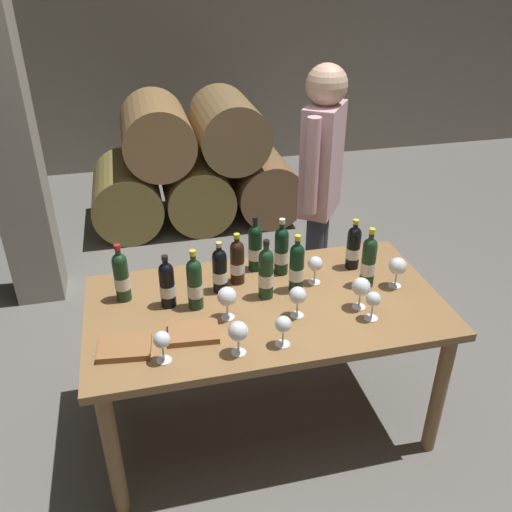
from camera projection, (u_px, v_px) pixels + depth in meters
The scene contains 28 objects.
ground_plane at pixel (264, 417), 2.98m from camera, with size 14.00×14.00×0.00m, color #66635E.
cellar_back_wall at pixel (170, 38), 5.83m from camera, with size 10.00×0.24×2.80m, color gray.
barrel_stack at pixel (195, 166), 4.92m from camera, with size 1.86×0.90×1.15m.
stone_pillar at pixel (5, 119), 3.42m from camera, with size 0.32×0.32×2.60m, color gray.
dining_table at pixel (266, 319), 2.64m from camera, with size 1.70×0.90×0.76m.
wine_bottle_0 at pixel (220, 270), 2.64m from camera, with size 0.07×0.07×0.27m.
wine_bottle_1 at pixel (369, 261), 2.67m from camera, with size 0.07×0.07×0.32m.
wine_bottle_2 at pixel (237, 261), 2.71m from camera, with size 0.07×0.07×0.27m.
wine_bottle_3 at pixel (121, 276), 2.57m from camera, with size 0.07×0.07×0.30m.
wine_bottle_4 at pixel (281, 250), 2.78m from camera, with size 0.07×0.07×0.31m.
wine_bottle_5 at pixel (353, 247), 2.83m from camera, with size 0.07×0.07×0.28m.
wine_bottle_6 at pixel (266, 273), 2.59m from camera, with size 0.07×0.07×0.31m.
wine_bottle_7 at pixel (297, 267), 2.64m from camera, with size 0.07×0.07×0.31m.
wine_bottle_8 at pixel (255, 247), 2.81m from camera, with size 0.07×0.07×0.31m.
wine_bottle_9 at pixel (195, 283), 2.51m from camera, with size 0.07×0.07×0.31m.
wine_bottle_10 at pixel (167, 284), 2.53m from camera, with size 0.07×0.07×0.27m.
wine_glass_0 at pixel (361, 287), 2.51m from camera, with size 0.09×0.09×0.16m.
wine_glass_1 at pixel (315, 265), 2.71m from camera, with size 0.08×0.08×0.15m.
wine_glass_2 at pixel (397, 267), 2.67m from camera, with size 0.09×0.09×0.16m.
wine_glass_3 at pixel (162, 341), 2.19m from camera, with size 0.07×0.07×0.15m.
wine_glass_4 at pixel (283, 325), 2.28m from camera, with size 0.07×0.07×0.15m.
wine_glass_5 at pixel (373, 300), 2.44m from camera, with size 0.07×0.07×0.14m.
wine_glass_6 at pixel (227, 297), 2.44m from camera, with size 0.09×0.09×0.16m.
wine_glass_7 at pixel (238, 332), 2.22m from camera, with size 0.08×0.08×0.16m.
wine_glass_8 at pixel (298, 296), 2.46m from camera, with size 0.08×0.08×0.15m.
tasting_notebook at pixel (194, 332), 2.38m from camera, with size 0.22×0.16×0.03m, color #936038.
leather_ledger at pixel (125, 348), 2.29m from camera, with size 0.22×0.16×0.03m, color #936038.
sommelier_presenting at pixel (321, 181), 3.20m from camera, with size 0.33×0.42×1.72m.
Camera 1 is at (-0.54, -2.08, 2.25)m, focal length 38.01 mm.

